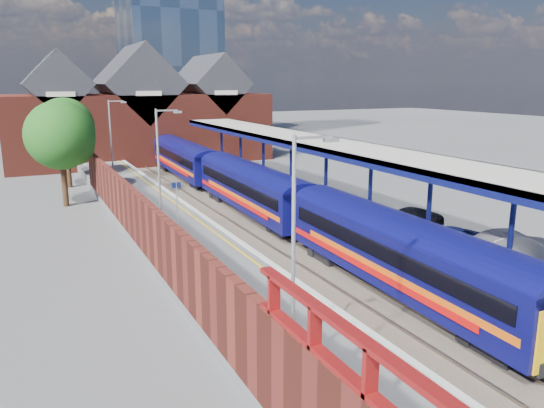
{
  "coord_description": "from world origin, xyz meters",
  "views": [
    {
      "loc": [
        -13.46,
        -7.03,
        9.43
      ],
      "look_at": [
        -0.64,
        19.62,
        2.6
      ],
      "focal_mm": 35.0,
      "sensor_mm": 36.0,
      "label": 1
    }
  ],
  "objects": [
    {
      "name": "parked_car_silver",
      "position": [
        7.57,
        9.78,
        1.72
      ],
      "size": [
        4.65,
        3.02,
        1.45
      ],
      "primitive_type": "imported",
      "rotation": [
        0.0,
        0.0,
        1.2
      ],
      "color": "silver",
      "rests_on": "right_platform"
    },
    {
      "name": "lamp_post_c",
      "position": [
        -6.36,
        22.0,
        4.99
      ],
      "size": [
        1.48,
        0.18,
        7.0
      ],
      "color": "#A5A8AA",
      "rests_on": "left_platform"
    },
    {
      "name": "right_platform",
      "position": [
        6.0,
        20.0,
        0.5
      ],
      "size": [
        6.0,
        76.0,
        1.0
      ],
      "primitive_type": "cube",
      "color": "#565659",
      "rests_on": "ground"
    },
    {
      "name": "lamp_post_d",
      "position": [
        -6.36,
        38.0,
        4.99
      ],
      "size": [
        1.48,
        0.18,
        7.0
      ],
      "color": "#A5A8AA",
      "rests_on": "left_platform"
    },
    {
      "name": "tree_near",
      "position": [
        -10.35,
        35.91,
        5.35
      ],
      "size": [
        5.2,
        5.2,
        8.1
      ],
      "color": "#382314",
      "rests_on": "ground"
    },
    {
      "name": "coping_right",
      "position": [
        3.15,
        20.0,
        1.02
      ],
      "size": [
        0.3,
        76.0,
        0.05
      ],
      "primitive_type": "cube",
      "color": "silver",
      "rests_on": "right_platform"
    },
    {
      "name": "left_platform",
      "position": [
        -5.5,
        20.0,
        0.5
      ],
      "size": [
        5.0,
        76.0,
        1.0
      ],
      "primitive_type": "cube",
      "color": "#565659",
      "rests_on": "ground"
    },
    {
      "name": "ballast_bed",
      "position": [
        0.0,
        20.0,
        0.03
      ],
      "size": [
        6.0,
        76.0,
        0.06
      ],
      "primitive_type": "cube",
      "color": "#473D33",
      "rests_on": "ground"
    },
    {
      "name": "yellow_line",
      "position": [
        -3.75,
        20.0,
        1.01
      ],
      "size": [
        0.14,
        76.0,
        0.01
      ],
      "primitive_type": "cube",
      "color": "yellow",
      "rests_on": "left_platform"
    },
    {
      "name": "platform_sign",
      "position": [
        -5.0,
        24.0,
        2.69
      ],
      "size": [
        0.55,
        0.08,
        2.5
      ],
      "color": "#A5A8AA",
      "rests_on": "left_platform"
    },
    {
      "name": "glass_tower",
      "position": [
        10.0,
        80.0,
        20.2
      ],
      "size": [
        14.2,
        14.2,
        40.3
      ],
      "color": "#445A75",
      "rests_on": "ground"
    },
    {
      "name": "station_building",
      "position": [
        0.0,
        58.0,
        5.45
      ],
      "size": [
        30.0,
        12.12,
        13.78
      ],
      "color": "maroon",
      "rests_on": "ground"
    },
    {
      "name": "train",
      "position": [
        1.49,
        35.46,
        2.12
      ],
      "size": [
        3.21,
        65.96,
        3.45
      ],
      "color": "#0B0B50",
      "rests_on": "ground"
    },
    {
      "name": "canopy",
      "position": [
        5.48,
        21.95,
        5.25
      ],
      "size": [
        4.5,
        52.0,
        4.48
      ],
      "color": "#0F155A",
      "rests_on": "right_platform"
    },
    {
      "name": "coping_left",
      "position": [
        -3.15,
        20.0,
        1.02
      ],
      "size": [
        0.3,
        76.0,
        0.05
      ],
      "primitive_type": "cube",
      "color": "silver",
      "rests_on": "left_platform"
    },
    {
      "name": "lamp_post_b",
      "position": [
        -6.36,
        6.0,
        4.99
      ],
      "size": [
        1.48,
        0.18,
        7.0
      ],
      "color": "#A5A8AA",
      "rests_on": "left_platform"
    },
    {
      "name": "rails",
      "position": [
        0.0,
        20.0,
        0.12
      ],
      "size": [
        4.51,
        76.0,
        0.14
      ],
      "color": "slate",
      "rests_on": "ground"
    },
    {
      "name": "brick_wall",
      "position": [
        -8.1,
        13.54,
        2.45
      ],
      "size": [
        0.35,
        50.0,
        3.86
      ],
      "color": "maroon",
      "rests_on": "left_platform"
    },
    {
      "name": "parked_car_blue",
      "position": [
        6.45,
        12.5,
        1.58
      ],
      "size": [
        4.61,
        3.29,
        1.17
      ],
      "primitive_type": "imported",
      "rotation": [
        0.0,
        0.0,
        1.93
      ],
      "color": "navy",
      "rests_on": "right_platform"
    },
    {
      "name": "tree_far",
      "position": [
        -9.35,
        43.91,
        5.35
      ],
      "size": [
        5.2,
        5.2,
        8.1
      ],
      "color": "#382314",
      "rests_on": "ground"
    },
    {
      "name": "parked_car_dark",
      "position": [
        7.03,
        16.31,
        1.66
      ],
      "size": [
        4.91,
        3.22,
        1.32
      ],
      "primitive_type": "imported",
      "rotation": [
        0.0,
        0.0,
        1.9
      ],
      "color": "black",
      "rests_on": "right_platform"
    },
    {
      "name": "ground",
      "position": [
        0.0,
        30.0,
        0.0
      ],
      "size": [
        240.0,
        240.0,
        0.0
      ],
      "primitive_type": "plane",
      "color": "#5B5B5E",
      "rests_on": "ground"
    }
  ]
}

